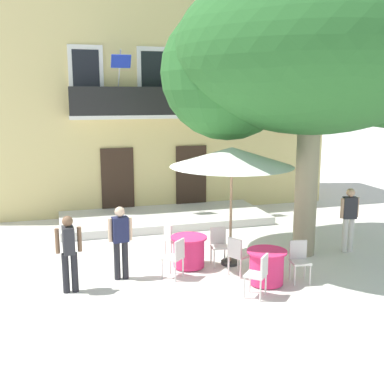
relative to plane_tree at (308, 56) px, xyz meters
The scene contains 16 objects.
ground_plane 5.70m from the plane_tree, behind, with size 120.00×120.00×0.00m, color silver.
building_facade 7.95m from the plane_tree, 109.61° to the left, with size 13.00×5.09×7.50m.
entrance_step_platform 6.82m from the plane_tree, 123.13° to the left, with size 6.58×2.74×0.25m, color silver.
plane_tree is the anchor object (origin of this frame).
cafe_table_near_tree 5.46m from the plane_tree, behind, with size 0.86×0.86×0.76m.
cafe_chair_near_tree_0 5.68m from the plane_tree, 167.49° to the right, with size 0.57×0.57×0.91m.
cafe_chair_near_tree_1 4.96m from the plane_tree, behind, with size 0.44×0.44×0.91m.
cafe_chair_near_tree_2 5.51m from the plane_tree, behind, with size 0.48×0.48×0.91m.
cafe_table_middle 5.13m from the plane_tree, 135.71° to the right, with size 0.86×0.86×0.76m.
cafe_chair_middle_0 5.00m from the plane_tree, 154.09° to the right, with size 0.54×0.54×0.91m.
cafe_chair_middle_1 5.40m from the plane_tree, 133.55° to the right, with size 0.57×0.57×0.91m.
cafe_chair_middle_2 4.82m from the plane_tree, 118.81° to the right, with size 0.46×0.46×0.91m.
cafe_umbrella 3.08m from the plane_tree, behind, with size 2.90×2.90×2.85m.
pedestrian_near_entrance 4.19m from the plane_tree, 10.30° to the right, with size 0.53×0.31×1.69m.
pedestrian_mid_plaza 6.16m from the plane_tree, behind, with size 0.53×0.26×1.65m.
pedestrian_by_tree 7.09m from the plane_tree, behind, with size 0.53×0.36×1.64m.
Camera 1 is at (-3.15, -10.90, 4.01)m, focal length 44.26 mm.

